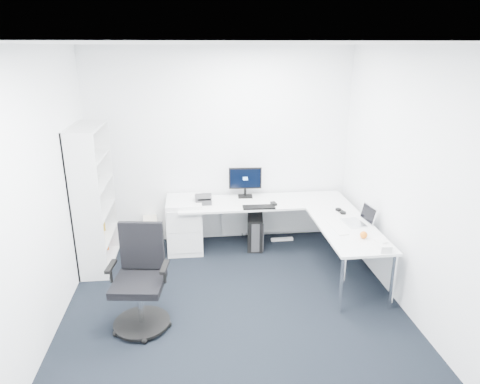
{
  "coord_description": "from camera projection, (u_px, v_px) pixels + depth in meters",
  "views": [
    {
      "loc": [
        -0.39,
        -3.69,
        2.68
      ],
      "look_at": [
        0.15,
        1.05,
        1.05
      ],
      "focal_mm": 32.0,
      "sensor_mm": 36.0,
      "label": 1
    }
  ],
  "objects": [
    {
      "name": "ground",
      "position": [
        237.0,
        322.0,
        4.37
      ],
      "size": [
        4.2,
        4.2,
        0.0
      ],
      "primitive_type": "plane",
      "color": "black"
    },
    {
      "name": "ceiling",
      "position": [
        236.0,
        44.0,
        3.5
      ],
      "size": [
        4.2,
        4.2,
        0.0
      ],
      "primitive_type": "plane",
      "color": "white"
    },
    {
      "name": "wall_back",
      "position": [
        221.0,
        148.0,
        5.91
      ],
      "size": [
        3.6,
        0.02,
        2.7
      ],
      "primitive_type": "cube",
      "color": "white",
      "rests_on": "ground"
    },
    {
      "name": "wall_front",
      "position": [
        285.0,
        352.0,
        1.96
      ],
      "size": [
        3.6,
        0.02,
        2.7
      ],
      "primitive_type": "cube",
      "color": "white",
      "rests_on": "ground"
    },
    {
      "name": "wall_left",
      "position": [
        33.0,
        206.0,
        3.75
      ],
      "size": [
        0.02,
        4.2,
        2.7
      ],
      "primitive_type": "cube",
      "color": "white",
      "rests_on": "ground"
    },
    {
      "name": "wall_right",
      "position": [
        422.0,
        191.0,
        4.13
      ],
      "size": [
        0.02,
        4.2,
        2.7
      ],
      "primitive_type": "cube",
      "color": "white",
      "rests_on": "ground"
    },
    {
      "name": "l_desk",
      "position": [
        267.0,
        233.0,
        5.64
      ],
      "size": [
        2.31,
        1.29,
        0.67
      ],
      "primitive_type": null,
      "color": "silver",
      "rests_on": "ground"
    },
    {
      "name": "drawer_pedestal",
      "position": [
        185.0,
        224.0,
        5.87
      ],
      "size": [
        0.47,
        0.59,
        0.72
      ],
      "primitive_type": "cube",
      "color": "silver",
      "rests_on": "ground"
    },
    {
      "name": "bookshelf",
      "position": [
        94.0,
        198.0,
        5.27
      ],
      "size": [
        0.35,
        0.9,
        1.8
      ],
      "primitive_type": null,
      "color": "silver",
      "rests_on": "ground"
    },
    {
      "name": "task_chair",
      "position": [
        138.0,
        281.0,
        4.14
      ],
      "size": [
        0.66,
        0.66,
        1.04
      ],
      "primitive_type": null,
      "rotation": [
        0.0,
        0.0,
        -0.13
      ],
      "color": "black",
      "rests_on": "ground"
    },
    {
      "name": "black_pc_tower",
      "position": [
        255.0,
        231.0,
        5.98
      ],
      "size": [
        0.27,
        0.49,
        0.46
      ],
      "primitive_type": "cube",
      "rotation": [
        0.0,
        0.0,
        -0.14
      ],
      "color": "black",
      "rests_on": "ground"
    },
    {
      "name": "beige_pc_tower",
      "position": [
        151.0,
        233.0,
        5.97
      ],
      "size": [
        0.23,
        0.44,
        0.4
      ],
      "primitive_type": "cube",
      "rotation": [
        0.0,
        0.0,
        0.11
      ],
      "color": "beige",
      "rests_on": "ground"
    },
    {
      "name": "power_strip",
      "position": [
        282.0,
        239.0,
        6.21
      ],
      "size": [
        0.32,
        0.06,
        0.04
      ],
      "primitive_type": "cube",
      "rotation": [
        0.0,
        0.0,
        0.01
      ],
      "color": "white",
      "rests_on": "ground"
    },
    {
      "name": "monitor",
      "position": [
        245.0,
        182.0,
        5.93
      ],
      "size": [
        0.46,
        0.17,
        0.43
      ],
      "primitive_type": null,
      "rotation": [
        0.0,
        0.0,
        -0.06
      ],
      "color": "black",
      "rests_on": "l_desk"
    },
    {
      "name": "black_keyboard",
      "position": [
        259.0,
        207.0,
        5.59
      ],
      "size": [
        0.43,
        0.16,
        0.02
      ],
      "primitive_type": "cube",
      "rotation": [
        0.0,
        0.0,
        -0.03
      ],
      "color": "black",
      "rests_on": "l_desk"
    },
    {
      "name": "mouse",
      "position": [
        274.0,
        204.0,
        5.69
      ],
      "size": [
        0.08,
        0.11,
        0.03
      ],
      "primitive_type": "cube",
      "rotation": [
        0.0,
        0.0,
        0.17
      ],
      "color": "black",
      "rests_on": "l_desk"
    },
    {
      "name": "desk_phone",
      "position": [
        203.0,
        198.0,
        5.73
      ],
      "size": [
        0.22,
        0.22,
        0.15
      ],
      "primitive_type": null,
      "rotation": [
        0.0,
        0.0,
        0.03
      ],
      "color": "#2F2F32",
      "rests_on": "l_desk"
    },
    {
      "name": "laptop",
      "position": [
        354.0,
        215.0,
        5.06
      ],
      "size": [
        0.34,
        0.33,
        0.22
      ],
      "primitive_type": null,
      "rotation": [
        0.0,
        0.0,
        0.12
      ],
      "color": "silver",
      "rests_on": "l_desk"
    },
    {
      "name": "white_keyboard",
      "position": [
        337.0,
        228.0,
        4.96
      ],
      "size": [
        0.14,
        0.42,
        0.01
      ],
      "primitive_type": "cube",
      "rotation": [
        0.0,
        0.0,
        0.06
      ],
      "color": "white",
      "rests_on": "l_desk"
    },
    {
      "name": "headphones",
      "position": [
        341.0,
        210.0,
        5.44
      ],
      "size": [
        0.14,
        0.19,
        0.05
      ],
      "primitive_type": null,
      "rotation": [
        0.0,
        0.0,
        0.2
      ],
      "color": "black",
      "rests_on": "l_desk"
    },
    {
      "name": "orange_fruit",
      "position": [
        364.0,
        235.0,
        4.69
      ],
      "size": [
        0.08,
        0.08,
        0.08
      ],
      "primitive_type": "sphere",
      "color": "orange",
      "rests_on": "l_desk"
    },
    {
      "name": "tissue_box",
      "position": [
        382.0,
        246.0,
        4.44
      ],
      "size": [
        0.12,
        0.23,
        0.08
      ],
      "primitive_type": "cube",
      "rotation": [
        0.0,
        0.0,
        -0.03
      ],
      "color": "white",
      "rests_on": "l_desk"
    }
  ]
}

